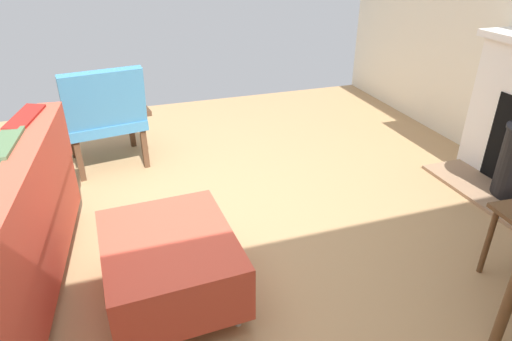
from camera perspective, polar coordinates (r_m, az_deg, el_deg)
ground_plane at (r=2.91m, az=-14.00°, el=-9.21°), size 5.98×5.21×0.01m
ottoman at (r=2.35m, az=-11.02°, el=-11.50°), size 0.68×0.80×0.39m
armchair_accent at (r=3.73m, az=-19.02°, el=7.00°), size 0.75×0.68×0.86m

